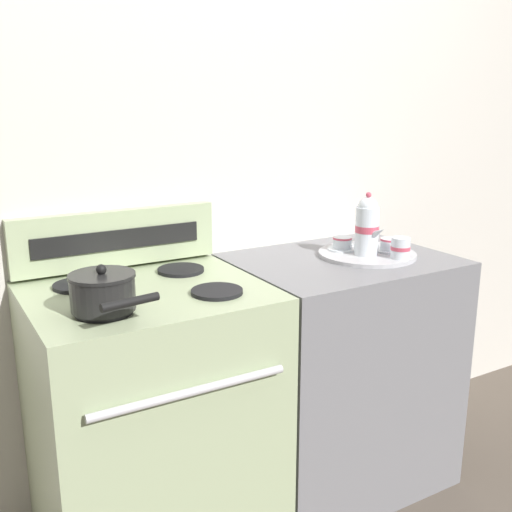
# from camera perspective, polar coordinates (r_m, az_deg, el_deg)

# --- Properties ---
(ground_plane) EXTENTS (6.00, 6.00, 0.00)m
(ground_plane) POSITION_cam_1_polar(r_m,az_deg,el_deg) (2.42, 0.13, -22.38)
(ground_plane) COLOR brown
(wall_back) EXTENTS (6.00, 0.05, 2.20)m
(wall_back) POSITION_cam_1_polar(r_m,az_deg,el_deg) (2.24, -4.08, 5.52)
(wall_back) COLOR beige
(wall_back) RESTS_ON ground
(stove) EXTENTS (0.71, 0.63, 0.91)m
(stove) POSITION_cam_1_polar(r_m,az_deg,el_deg) (2.03, -9.77, -15.29)
(stove) COLOR #9EAD84
(stove) RESTS_ON ground
(control_panel) EXTENTS (0.70, 0.05, 0.19)m
(control_panel) POSITION_cam_1_polar(r_m,az_deg,el_deg) (2.08, -13.15, 1.66)
(control_panel) COLOR #9EAD84
(control_panel) RESTS_ON stove
(side_counter) EXTENTS (0.77, 0.60, 0.89)m
(side_counter) POSITION_cam_1_polar(r_m,az_deg,el_deg) (2.36, 7.85, -10.77)
(side_counter) COLOR slate
(side_counter) RESTS_ON ground
(saucepan) EXTENTS (0.19, 0.27, 0.13)m
(saucepan) POSITION_cam_1_polar(r_m,az_deg,el_deg) (1.66, -14.33, -3.30)
(saucepan) COLOR black
(saucepan) RESTS_ON stove
(serving_tray) EXTENTS (0.36, 0.36, 0.01)m
(serving_tray) POSITION_cam_1_polar(r_m,az_deg,el_deg) (2.25, 10.53, 0.19)
(serving_tray) COLOR #B2B2B7
(serving_tray) RESTS_ON side_counter
(teapot) EXTENTS (0.09, 0.14, 0.23)m
(teapot) POSITION_cam_1_polar(r_m,az_deg,el_deg) (2.19, 10.56, 2.83)
(teapot) COLOR silver
(teapot) RESTS_ON serving_tray
(teacup_left) EXTENTS (0.11, 0.11, 0.05)m
(teacup_left) POSITION_cam_1_polar(r_m,az_deg,el_deg) (2.28, 12.61, 1.04)
(teacup_left) COLOR silver
(teacup_left) RESTS_ON serving_tray
(teacup_right) EXTENTS (0.11, 0.11, 0.05)m
(teacup_right) POSITION_cam_1_polar(r_m,az_deg,el_deg) (2.27, 8.22, 1.19)
(teacup_right) COLOR silver
(teacup_right) RESTS_ON serving_tray
(teacup_front) EXTENTS (0.11, 0.11, 0.05)m
(teacup_front) POSITION_cam_1_polar(r_m,az_deg,el_deg) (2.35, 10.31, 1.56)
(teacup_front) COLOR silver
(teacup_front) RESTS_ON serving_tray
(creamer_jug) EXTENTS (0.07, 0.07, 0.08)m
(creamer_jug) POSITION_cam_1_polar(r_m,az_deg,el_deg) (2.18, 13.59, 0.75)
(creamer_jug) COLOR silver
(creamer_jug) RESTS_ON serving_tray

